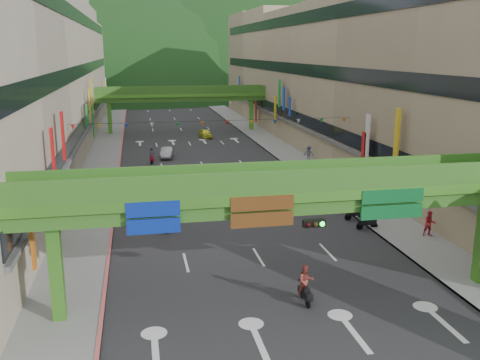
% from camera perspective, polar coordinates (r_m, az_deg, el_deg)
% --- Properties ---
extents(road_slab, '(18.00, 140.00, 0.02)m').
position_cam_1_polar(road_slab, '(69.67, -5.05, 3.33)').
color(road_slab, '#28282B').
rests_on(road_slab, ground).
extents(sidewalk_left, '(4.00, 140.00, 0.15)m').
position_cam_1_polar(sidewalk_left, '(69.41, -14.13, 2.98)').
color(sidewalk_left, gray).
rests_on(sidewalk_left, ground).
extents(sidewalk_right, '(4.00, 140.00, 0.15)m').
position_cam_1_polar(sidewalk_right, '(71.61, 3.75, 3.69)').
color(sidewalk_right, gray).
rests_on(sidewalk_right, ground).
extents(curb_left, '(0.20, 140.00, 0.18)m').
position_cam_1_polar(curb_left, '(69.33, -12.56, 3.07)').
color(curb_left, '#CC5959').
rests_on(curb_left, ground).
extents(curb_right, '(0.20, 140.00, 0.18)m').
position_cam_1_polar(curb_right, '(71.15, 2.26, 3.65)').
color(curb_right, gray).
rests_on(curb_right, ground).
extents(building_row_left, '(12.80, 95.00, 19.00)m').
position_cam_1_polar(building_row_left, '(69.27, -21.25, 10.28)').
color(building_row_left, '#9E937F').
rests_on(building_row_left, ground).
extents(building_row_right, '(12.80, 95.00, 19.00)m').
position_cam_1_polar(building_row_right, '(73.03, 10.01, 11.12)').
color(building_row_right, gray).
rests_on(building_row_right, ground).
extents(overpass_near, '(28.00, 12.27, 7.10)m').
position_cam_1_polar(overpass_near, '(25.92, 7.39, -2.72)').
color(overpass_near, '#4C9E2D').
rests_on(overpass_near, ground).
extents(overpass_far, '(28.00, 2.20, 7.10)m').
position_cam_1_polar(overpass_far, '(83.78, -6.24, 8.77)').
color(overpass_far, '#4C9E2D').
rests_on(overpass_far, ground).
extents(hill_left, '(168.00, 140.00, 112.00)m').
position_cam_1_polar(hill_left, '(178.79, -13.74, 9.30)').
color(hill_left, '#1C4419').
rests_on(hill_left, ground).
extents(hill_right, '(208.00, 176.00, 128.00)m').
position_cam_1_polar(hill_right, '(201.14, -1.87, 10.13)').
color(hill_right, '#1C4419').
rests_on(hill_right, ground).
extents(bunting_string, '(26.00, 0.36, 0.47)m').
position_cam_1_polar(bunting_string, '(49.13, -2.70, 6.05)').
color(bunting_string, black).
rests_on(bunting_string, ground).
extents(scooter_rider_near, '(0.61, 1.60, 1.95)m').
position_cam_1_polar(scooter_rider_near, '(38.13, -7.87, -4.13)').
color(scooter_rider_near, black).
rests_on(scooter_rider_near, ground).
extents(scooter_rider_mid, '(0.86, 1.60, 2.05)m').
position_cam_1_polar(scooter_rider_mid, '(27.55, 7.02, -10.92)').
color(scooter_rider_mid, black).
rests_on(scooter_rider_mid, ground).
extents(scooter_rider_left, '(1.12, 1.59, 2.16)m').
position_cam_1_polar(scooter_rider_left, '(43.40, -5.48, -1.58)').
color(scooter_rider_left, '#929399').
rests_on(scooter_rider_left, ground).
extents(scooter_rider_far, '(0.84, 1.60, 1.93)m').
position_cam_1_polar(scooter_rider_far, '(61.01, -9.40, 2.63)').
color(scooter_rider_far, maroon).
rests_on(scooter_rider_far, ground).
extents(parked_scooter_row, '(1.60, 9.35, 1.08)m').
position_cam_1_polar(parked_scooter_row, '(43.12, 11.03, -2.67)').
color(parked_scooter_row, black).
rests_on(parked_scooter_row, ground).
extents(car_silver, '(1.92, 3.97, 1.25)m').
position_cam_1_polar(car_silver, '(64.11, -7.79, 2.91)').
color(car_silver, '#98979F').
rests_on(car_silver, ground).
extents(car_yellow, '(1.83, 3.78, 1.24)m').
position_cam_1_polar(car_yellow, '(78.36, -3.70, 4.96)').
color(car_yellow, yellow).
rests_on(car_yellow, ground).
extents(pedestrian_red, '(0.95, 0.80, 1.74)m').
position_cam_1_polar(pedestrian_red, '(38.62, 19.57, -4.62)').
color(pedestrian_red, red).
rests_on(pedestrian_red, ground).
extents(pedestrian_dark, '(1.16, 0.71, 1.85)m').
position_cam_1_polar(pedestrian_dark, '(46.26, 11.35, -1.05)').
color(pedestrian_dark, black).
rests_on(pedestrian_dark, ground).
extents(pedestrian_blue, '(0.93, 0.79, 1.68)m').
position_cam_1_polar(pedestrian_blue, '(61.78, 7.34, 2.72)').
color(pedestrian_blue, '#353F58').
rests_on(pedestrian_blue, ground).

